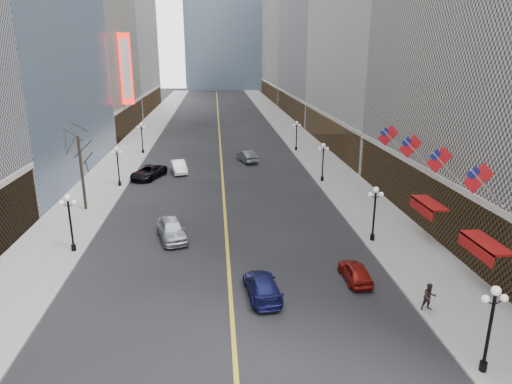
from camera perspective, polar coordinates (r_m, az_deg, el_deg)
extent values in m
cube|color=gray|center=(76.25, 6.15, 5.83)|extent=(6.00, 230.00, 0.15)
cube|color=gray|center=(76.00, -15.14, 5.30)|extent=(6.00, 230.00, 0.15)
cube|color=gold|center=(84.67, -4.58, 6.95)|extent=(0.25, 200.00, 0.02)
cube|color=#4C3E32|center=(39.49, 24.13, -2.45)|extent=(2.80, 41.00, 5.00)
cube|color=#4C3E32|center=(74.87, 9.84, 7.44)|extent=(2.80, 35.00, 5.00)
cube|color=gray|center=(113.96, 11.35, 21.38)|extent=(26.00, 40.00, 48.00)
cube|color=#4C3E32|center=(111.68, 4.87, 10.73)|extent=(2.80, 39.00, 5.00)
cube|color=#4C3E32|center=(154.04, 2.11, 12.50)|extent=(2.80, 45.00, 5.00)
cube|color=#4C3E32|center=(92.89, -16.23, 8.85)|extent=(2.80, 29.00, 5.00)
cube|color=#4C3E32|center=(126.22, -13.38, 11.06)|extent=(2.80, 37.00, 5.00)
cylinder|color=black|center=(25.76, 26.52, -18.90)|extent=(0.36, 0.36, 0.50)
cylinder|color=black|center=(24.82, 27.07, -15.58)|extent=(0.16, 0.16, 4.00)
sphere|color=white|center=(23.74, 27.82, -10.85)|extent=(0.44, 0.44, 0.44)
sphere|color=white|center=(23.68, 26.75, -11.85)|extent=(0.36, 0.36, 0.36)
sphere|color=white|center=(24.15, 28.61, -11.56)|extent=(0.36, 0.36, 0.36)
cylinder|color=black|center=(38.41, 14.34, -5.49)|extent=(0.36, 0.36, 0.50)
cylinder|color=black|center=(37.79, 14.53, -3.03)|extent=(0.16, 0.16, 4.00)
sphere|color=white|center=(37.08, 14.79, 0.31)|extent=(0.44, 0.44, 0.44)
sphere|color=white|center=(37.05, 14.09, -0.30)|extent=(0.36, 0.36, 0.36)
sphere|color=white|center=(37.35, 15.39, -0.26)|extent=(0.36, 0.36, 0.36)
cylinder|color=black|center=(54.78, 8.27, 1.65)|extent=(0.36, 0.36, 0.50)
cylinder|color=black|center=(54.34, 8.35, 3.43)|extent=(0.16, 0.16, 4.00)
sphere|color=white|center=(53.86, 8.45, 5.81)|extent=(0.44, 0.44, 0.44)
sphere|color=white|center=(53.83, 7.97, 5.39)|extent=(0.36, 0.36, 0.36)
sphere|color=white|center=(54.04, 8.90, 5.40)|extent=(0.36, 0.36, 0.36)
cylinder|color=black|center=(71.93, 5.04, 5.45)|extent=(0.36, 0.36, 0.50)
cylinder|color=black|center=(71.60, 5.07, 6.82)|extent=(0.16, 0.16, 4.00)
sphere|color=white|center=(71.23, 5.12, 8.65)|extent=(0.44, 0.44, 0.44)
sphere|color=white|center=(71.21, 4.75, 8.33)|extent=(0.36, 0.36, 0.36)
sphere|color=white|center=(71.37, 5.47, 8.33)|extent=(0.36, 0.36, 0.36)
cylinder|color=black|center=(38.00, -21.83, -6.47)|extent=(0.36, 0.36, 0.50)
cylinder|color=black|center=(37.37, -22.13, -4.00)|extent=(0.16, 0.16, 4.00)
sphere|color=white|center=(36.66, -22.52, -0.64)|extent=(0.44, 0.44, 0.44)
sphere|color=white|center=(36.91, -23.12, -1.25)|extent=(0.36, 0.36, 0.36)
sphere|color=white|center=(36.64, -21.78, -1.22)|extent=(0.36, 0.36, 0.36)
cylinder|color=black|center=(54.49, -16.67, 1.02)|extent=(0.36, 0.36, 0.50)
cylinder|color=black|center=(54.06, -16.83, 2.80)|extent=(0.16, 0.16, 4.00)
sphere|color=white|center=(53.57, -17.04, 5.19)|extent=(0.44, 0.44, 0.44)
sphere|color=white|center=(53.74, -17.47, 4.75)|extent=(0.36, 0.36, 0.36)
sphere|color=white|center=(53.55, -16.53, 4.79)|extent=(0.36, 0.36, 0.36)
cylinder|color=black|center=(71.71, -13.95, 4.98)|extent=(0.36, 0.36, 0.50)
cylinder|color=black|center=(71.38, -14.05, 6.35)|extent=(0.16, 0.16, 4.00)
sphere|color=white|center=(71.01, -14.18, 8.17)|extent=(0.44, 0.44, 0.44)
sphere|color=white|center=(71.14, -14.52, 7.84)|extent=(0.36, 0.36, 0.36)
sphere|color=white|center=(71.00, -13.80, 7.87)|extent=(0.36, 0.36, 0.36)
cylinder|color=#B2B2B7|center=(31.27, 26.91, 0.40)|extent=(2.49, 0.12, 2.49)
cube|color=red|center=(30.77, 26.04, 1.53)|extent=(1.94, 0.04, 1.94)
cube|color=navy|center=(30.51, 25.56, 2.16)|extent=(0.88, 0.06, 0.88)
cylinder|color=#B2B2B7|center=(35.45, 22.79, 2.71)|extent=(2.49, 0.12, 2.49)
cube|color=red|center=(35.01, 21.96, 3.74)|extent=(1.94, 0.04, 1.94)
cube|color=navy|center=(34.78, 21.51, 4.30)|extent=(0.88, 0.06, 0.88)
cylinder|color=#B2B2B7|center=(39.82, 19.53, 4.52)|extent=(2.49, 0.12, 2.49)
cube|color=red|center=(39.43, 18.76, 5.45)|extent=(1.94, 0.04, 1.94)
cube|color=navy|center=(39.22, 18.34, 5.95)|extent=(0.88, 0.06, 0.88)
cylinder|color=#B2B2B7|center=(44.32, 16.92, 5.95)|extent=(2.49, 0.12, 2.49)
cube|color=red|center=(43.97, 16.20, 6.79)|extent=(1.94, 0.04, 1.94)
cube|color=navy|center=(43.79, 15.81, 7.25)|extent=(0.88, 0.06, 0.88)
cube|color=maroon|center=(32.64, 26.82, -5.65)|extent=(1.40, 4.00, 0.15)
cube|color=maroon|center=(32.45, 25.75, -6.39)|extent=(0.10, 4.00, 0.90)
cube|color=maroon|center=(39.18, 20.86, -1.29)|extent=(1.40, 4.00, 0.15)
cube|color=maroon|center=(39.02, 19.94, -1.88)|extent=(0.10, 4.00, 0.90)
cube|color=red|center=(84.80, -15.94, 14.54)|extent=(2.00, 0.50, 12.00)
cube|color=white|center=(84.79, -15.91, 14.55)|extent=(1.40, 0.55, 10.00)
cylinder|color=#2D231C|center=(46.55, -20.93, 2.21)|extent=(0.28, 0.28, 7.20)
imported|color=#B2B5BA|center=(38.18, -10.47, -4.63)|extent=(3.24, 5.35, 1.70)
imported|color=white|center=(59.18, -9.64, 3.12)|extent=(2.63, 4.97, 1.56)
imported|color=black|center=(57.25, -13.30, 2.44)|extent=(4.52, 6.22, 1.57)
imported|color=#13164A|center=(29.28, 0.79, -11.69)|extent=(2.40, 4.95, 1.39)
imported|color=maroon|center=(31.82, 12.29, -9.71)|extent=(1.64, 3.88, 1.31)
imported|color=#515659|center=(64.37, -1.13, 4.50)|extent=(2.90, 5.12, 1.60)
imported|color=black|center=(29.33, 20.84, -12.16)|extent=(0.83, 0.46, 1.71)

